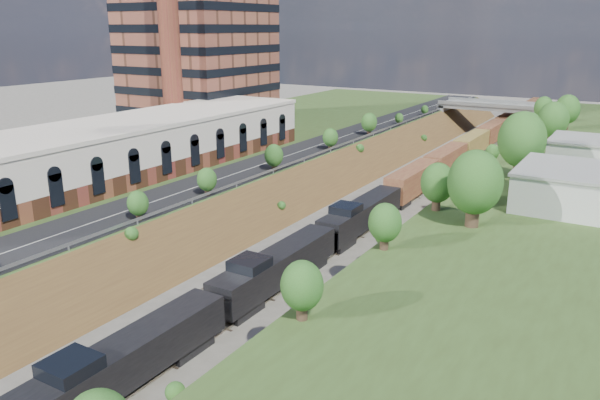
# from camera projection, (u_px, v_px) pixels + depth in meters

# --- Properties ---
(platform_left) EXTENTS (44.00, 180.00, 5.00)m
(platform_left) POSITION_uv_depth(u_px,v_px,m) (207.00, 157.00, 98.91)
(platform_left) COLOR #374D1F
(platform_left) RESTS_ON ground
(embankment_left) EXTENTS (10.00, 180.00, 10.00)m
(embankment_left) POSITION_uv_depth(u_px,v_px,m) (320.00, 189.00, 88.79)
(embankment_left) COLOR brown
(embankment_left) RESTS_ON ground
(embankment_right) EXTENTS (10.00, 180.00, 10.00)m
(embankment_right) POSITION_uv_depth(u_px,v_px,m) (464.00, 212.00, 77.95)
(embankment_right) COLOR brown
(embankment_right) RESTS_ON ground
(rail_left_track) EXTENTS (1.58, 180.00, 0.18)m
(rail_left_track) POSITION_uv_depth(u_px,v_px,m) (371.00, 197.00, 84.63)
(rail_left_track) COLOR gray
(rail_left_track) RESTS_ON ground
(rail_right_track) EXTENTS (1.58, 180.00, 0.18)m
(rail_right_track) POSITION_uv_depth(u_px,v_px,m) (404.00, 202.00, 82.07)
(rail_right_track) COLOR gray
(rail_right_track) RESTS_ON ground
(road) EXTENTS (8.00, 180.00, 0.10)m
(road) POSITION_uv_depth(u_px,v_px,m) (295.00, 154.00, 89.56)
(road) COLOR black
(road) RESTS_ON platform_left
(guardrail) EXTENTS (0.10, 171.00, 0.70)m
(guardrail) POSITION_uv_depth(u_px,v_px,m) (317.00, 153.00, 87.24)
(guardrail) COLOR #99999E
(guardrail) RESTS_ON platform_left
(commercial_building) EXTENTS (14.30, 62.30, 7.00)m
(commercial_building) POSITION_uv_depth(u_px,v_px,m) (126.00, 148.00, 76.64)
(commercial_building) COLOR brown
(commercial_building) RESTS_ON platform_left
(smokestack) EXTENTS (3.20, 3.20, 40.00)m
(smokestack) POSITION_uv_depth(u_px,v_px,m) (168.00, 18.00, 90.68)
(smokestack) COLOR brown
(smokestack) RESTS_ON platform_left
(overpass) EXTENTS (24.50, 8.30, 7.40)m
(overpass) POSITION_uv_depth(u_px,v_px,m) (494.00, 113.00, 132.95)
(overpass) COLOR gray
(overpass) RESTS_ON ground
(white_building_near) EXTENTS (9.00, 12.00, 4.00)m
(white_building_near) POSITION_uv_depth(u_px,v_px,m) (563.00, 188.00, 63.22)
(white_building_near) COLOR silver
(white_building_near) RESTS_ON platform_right
(white_building_far) EXTENTS (8.00, 10.00, 3.60)m
(white_building_far) POSITION_uv_depth(u_px,v_px,m) (582.00, 153.00, 81.62)
(white_building_far) COLOR silver
(white_building_far) RESTS_ON platform_right
(tree_right_large) EXTENTS (5.25, 5.25, 7.61)m
(tree_right_large) POSITION_uv_depth(u_px,v_px,m) (475.00, 183.00, 55.88)
(tree_right_large) COLOR #473323
(tree_right_large) RESTS_ON platform_right
(tree_left_crest) EXTENTS (2.45, 2.45, 3.55)m
(tree_left_crest) POSITION_uv_depth(u_px,v_px,m) (104.00, 214.00, 54.28)
(tree_left_crest) COLOR #473323
(tree_left_crest) RESTS_ON platform_left
(freight_train) EXTENTS (2.92, 164.76, 4.55)m
(freight_train) POSITION_uv_depth(u_px,v_px,m) (458.00, 153.00, 102.23)
(freight_train) COLOR black
(freight_train) RESTS_ON ground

